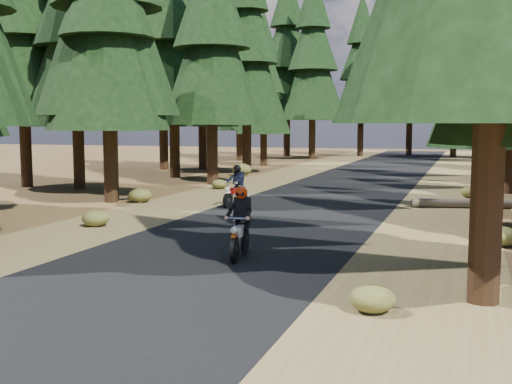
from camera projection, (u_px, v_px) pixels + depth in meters
ground at (237, 243)px, 15.78m from camera, size 120.00×120.00×0.00m
road at (291, 215)px, 20.49m from camera, size 6.00×100.00×0.01m
shoulder_l at (161, 209)px, 21.94m from camera, size 3.20×100.00×0.01m
shoulder_r at (440, 222)px, 19.04m from camera, size 3.20×100.00×0.01m
pine_forest at (370, 31)px, 34.79m from camera, size 34.59×55.08×16.32m
log_near at (496, 204)px, 22.07m from camera, size 5.63×1.57×0.32m
understory_shrubs at (330, 192)px, 24.95m from camera, size 16.05×27.89×0.67m
rider_lead at (240, 234)px, 13.90m from camera, size 0.77×1.79×1.55m
rider_follow at (235, 193)px, 22.52m from camera, size 0.76×1.69×1.45m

